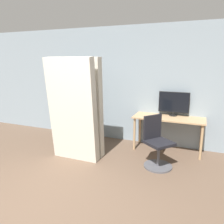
{
  "coord_description": "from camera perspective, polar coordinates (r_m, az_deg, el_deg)",
  "views": [
    {
      "loc": [
        1.93,
        -1.62,
        1.92
      ],
      "look_at": [
        0.54,
        1.8,
        1.05
      ],
      "focal_mm": 35.0,
      "sensor_mm": 36.0,
      "label": 1
    }
  ],
  "objects": [
    {
      "name": "mattress_near",
      "position": [
        4.2,
        -10.21,
        0.33
      ],
      "size": [
        0.96,
        0.35,
        1.99
      ],
      "color": "beige",
      "rests_on": "ground"
    },
    {
      "name": "monitor",
      "position": [
        4.9,
        15.84,
        2.28
      ],
      "size": [
        0.65,
        0.17,
        0.52
      ],
      "color": "black",
      "rests_on": "desk"
    },
    {
      "name": "office_chair",
      "position": [
        4.14,
        11.63,
        -8.74
      ],
      "size": [
        0.62,
        0.62,
        0.95
      ],
      "color": "#4C4C51",
      "rests_on": "ground"
    },
    {
      "name": "mattress_far",
      "position": [
        4.42,
        -8.36,
        1.04
      ],
      "size": [
        0.96,
        0.27,
        1.99
      ],
      "color": "beige",
      "rests_on": "ground"
    },
    {
      "name": "wall_back",
      "position": [
        5.32,
        0.76,
        7.08
      ],
      "size": [
        8.0,
        0.06,
        2.7
      ],
      "color": "gray",
      "rests_on": "ground"
    },
    {
      "name": "desk",
      "position": [
        4.82,
        14.52,
        -2.47
      ],
      "size": [
        1.48,
        0.58,
        0.75
      ],
      "color": "tan",
      "rests_on": "ground"
    },
    {
      "name": "bookshelf",
      "position": [
        5.83,
        -10.99,
        2.82
      ],
      "size": [
        0.64,
        0.25,
        1.73
      ],
      "color": "black",
      "rests_on": "ground"
    }
  ]
}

